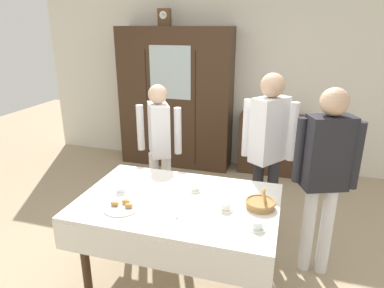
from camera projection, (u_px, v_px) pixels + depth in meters
The scene contains 18 objects.
ground_plane at pixel (186, 263), 3.26m from camera, with size 12.00×12.00×0.00m, color tan.
back_wall at pixel (238, 79), 5.21m from camera, with size 6.40×0.10×2.70m, color silver.
dining_table at pixel (177, 213), 2.83m from camera, with size 1.62×1.08×0.78m.
wall_cabinet at pixel (176, 99), 5.28m from camera, with size 1.72×0.46×2.12m.
mantel_clock at pixel (164, 17), 4.93m from camera, with size 0.18×0.11×0.24m.
bookshelf_low at pixel (274, 144), 5.12m from camera, with size 1.03×0.35×0.89m.
book_stack at pixel (277, 113), 4.96m from camera, with size 0.17×0.23×0.09m.
tea_cup_near_right at pixel (257, 225), 2.41m from camera, with size 0.13×0.13×0.06m.
tea_cup_mid_right at pixel (121, 189), 2.94m from camera, with size 0.13×0.13×0.06m.
tea_cup_near_left at pixel (225, 207), 2.66m from camera, with size 0.13×0.13×0.06m.
tea_cup_mid_left at pixel (195, 187), 2.97m from camera, with size 0.13×0.13×0.06m.
bread_basket at pixel (260, 204), 2.69m from camera, with size 0.24×0.24×0.16m.
pastry_plate at pixel (122, 206), 2.69m from camera, with size 0.28×0.28×0.05m.
spoon_mid_right at pixel (151, 184), 3.10m from camera, with size 0.12×0.02×0.01m.
spoon_front_edge at pixel (173, 217), 2.56m from camera, with size 0.12×0.02×0.01m.
person_beside_shelf at pixel (268, 141), 3.37m from camera, with size 0.52×0.41×1.72m.
person_by_cabinet at pixel (326, 166), 2.84m from camera, with size 0.52×0.32×1.69m.
person_behind_table_right at pixel (159, 140), 3.81m from camera, with size 0.52×0.41×1.54m.
Camera 1 is at (0.82, -2.58, 2.14)m, focal length 32.16 mm.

